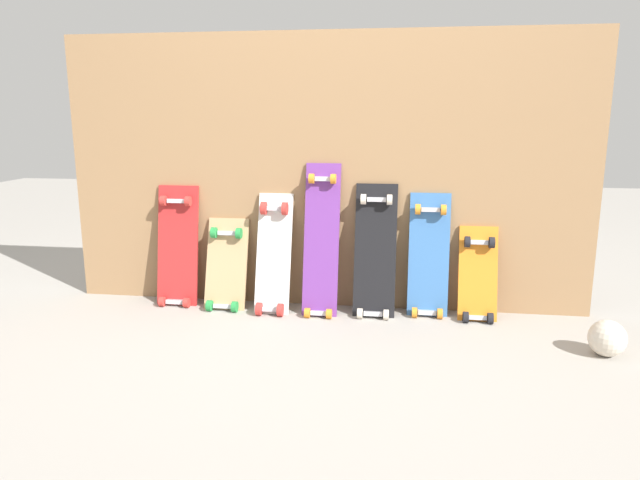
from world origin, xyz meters
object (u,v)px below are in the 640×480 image
(skateboard_natural, at_px, (226,270))
(skateboard_blue, at_px, (429,261))
(skateboard_black, at_px, (375,257))
(skateboard_red, at_px, (177,251))
(skateboard_orange, at_px, (478,280))
(skateboard_white, at_px, (273,259))
(rubber_ball, at_px, (607,338))
(skateboard_purple, at_px, (321,246))

(skateboard_natural, height_order, skateboard_blue, skateboard_blue)
(skateboard_black, bearing_deg, skateboard_blue, 6.30)
(skateboard_red, distance_m, skateboard_natural, 0.31)
(skateboard_red, height_order, skateboard_orange, skateboard_red)
(skateboard_red, xyz_separation_m, skateboard_white, (0.58, -0.04, -0.01))
(skateboard_white, height_order, skateboard_orange, skateboard_white)
(skateboard_natural, height_order, rubber_ball, skateboard_natural)
(skateboard_natural, distance_m, skateboard_blue, 1.14)
(skateboard_orange, bearing_deg, skateboard_natural, -179.70)
(skateboard_red, height_order, skateboard_purple, skateboard_purple)
(skateboard_blue, bearing_deg, rubber_ball, -30.49)
(skateboard_red, distance_m, skateboard_purple, 0.85)
(skateboard_blue, bearing_deg, skateboard_red, -179.61)
(skateboard_orange, xyz_separation_m, rubber_ball, (0.53, -0.44, -0.13))
(skateboard_purple, relative_size, skateboard_orange, 1.59)
(rubber_ball, bearing_deg, skateboard_red, 168.37)
(skateboard_white, xyz_separation_m, rubber_ball, (1.65, -0.42, -0.21))
(skateboard_red, distance_m, skateboard_orange, 1.70)
(skateboard_black, relative_size, skateboard_blue, 1.07)
(skateboard_white, distance_m, skateboard_black, 0.57)
(skateboard_red, height_order, skateboard_black, skateboard_black)
(skateboard_white, xyz_separation_m, skateboard_black, (0.57, 0.02, 0.03))
(skateboard_white, distance_m, skateboard_purple, 0.28)
(skateboard_orange, height_order, rubber_ball, skateboard_orange)
(skateboard_black, bearing_deg, skateboard_white, -177.96)
(skateboard_orange, relative_size, rubber_ball, 3.34)
(skateboard_natural, height_order, skateboard_orange, skateboard_natural)
(skateboard_natural, bearing_deg, skateboard_red, 174.80)
(skateboard_white, height_order, rubber_ball, skateboard_white)
(skateboard_natural, relative_size, skateboard_blue, 0.77)
(skateboard_blue, height_order, rubber_ball, skateboard_blue)
(skateboard_red, bearing_deg, skateboard_black, -1.12)
(skateboard_orange, distance_m, rubber_ball, 0.70)
(skateboard_red, xyz_separation_m, skateboard_natural, (0.30, -0.03, -0.09))
(skateboard_white, height_order, skateboard_blue, skateboard_blue)
(skateboard_natural, xyz_separation_m, skateboard_purple, (0.55, -0.01, 0.16))
(skateboard_white, relative_size, rubber_ball, 4.23)
(skateboard_black, height_order, skateboard_orange, skateboard_black)
(skateboard_white, distance_m, skateboard_blue, 0.86)
(skateboard_purple, xyz_separation_m, skateboard_blue, (0.59, 0.05, -0.08))
(skateboard_natural, xyz_separation_m, skateboard_blue, (1.14, 0.04, 0.08))
(skateboard_white, relative_size, skateboard_blue, 0.97)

